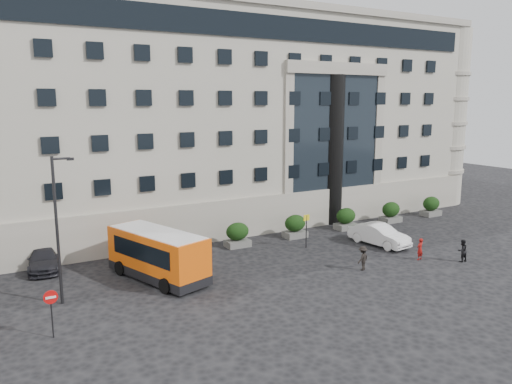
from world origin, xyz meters
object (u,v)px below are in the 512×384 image
Objects in this scene: hedge_d at (346,219)px; bus_stop_sign at (306,225)px; hedge_f at (431,206)px; minibus at (158,253)px; hedge_c at (295,226)px; hedge_a at (171,244)px; pedestrian_c at (363,258)px; hedge_b at (237,235)px; no_entry_sign at (51,304)px; pedestrian_b at (462,251)px; pedestrian_a at (420,249)px; street_lamp at (58,225)px; white_taxi at (379,235)px; parked_car_c at (43,259)px; hedge_e at (391,212)px.

hedge_d is 0.73× the size of bus_stop_sign.
hedge_f is 28.47m from minibus.
hedge_a is at bearing 180.00° from hedge_c.
hedge_d is at bearing 24.66° from bus_stop_sign.
pedestrian_c is (-0.62, -8.70, -0.13)m from hedge_c.
hedge_b is 0.79× the size of no_entry_sign.
hedge_c reaches higher than pedestrian_c.
hedge_b reaches higher than pedestrian_c.
pedestrian_b is at bearing -130.55° from hedge_f.
minibus reaches higher than hedge_c.
hedge_c is 9.96m from pedestrian_a.
hedge_a is 9.89m from street_lamp.
minibus reaches higher than pedestrian_c.
hedge_d is 5.03m from white_taxi.
hedge_d is at bearing 0.00° from hedge_a.
minibus reaches higher than no_entry_sign.
pedestrian_a is 4.88m from pedestrian_c.
bus_stop_sign is 18.22m from parked_car_c.
parked_car_c is (-5.90, 5.39, -0.97)m from minibus.
hedge_a is 26.00m from hedge_f.
pedestrian_a is at bearing -43.63° from hedge_b.
hedge_a is 19.95m from pedestrian_b.
pedestrian_b is (-9.17, -10.72, -0.16)m from hedge_f.
no_entry_sign is (-35.00, -8.84, 0.72)m from hedge_f.
pedestrian_c is at bearing -62.24° from hedge_b.
hedge_c is at bearing 122.34° from white_taxi.
pedestrian_b is at bearing -83.45° from hedge_d.
parked_car_c is 0.96× the size of white_taxi.
parked_car_c is at bearing -48.83° from pedestrian_c.
parked_car_c is 2.93× the size of pedestrian_c.
no_entry_sign is at bearing -11.90° from pedestrian_a.
hedge_a is 1.00× the size of hedge_c.
hedge_b is at bearing 0.00° from hedge_a.
hedge_a is 8.31m from parked_car_c.
hedge_f is at bearing 14.17° from no_entry_sign.
parked_car_c is (-23.72, 1.72, -0.25)m from hedge_d.
hedge_c is at bearing 180.00° from hedge_d.
bus_stop_sign is (-16.50, -2.80, 0.80)m from hedge_f.
hedge_c is 10.40m from hedge_e.
parked_car_c is 27.88m from pedestrian_b.
hedge_f is 14.49m from pedestrian_a.
hedge_e is 5.20m from hedge_f.
pedestrian_c is at bearing -10.92° from pedestrian_b.
hedge_e is 14.04m from pedestrian_c.
pedestrian_c reaches higher than pedestrian_a.
hedge_a and hedge_f have the same top height.
hedge_b and hedge_c have the same top height.
bus_stop_sign is at bearing -170.37° from hedge_f.
street_lamp is at bearing -170.52° from hedge_e.
pedestrian_a is at bearing -18.68° from parked_car_c.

